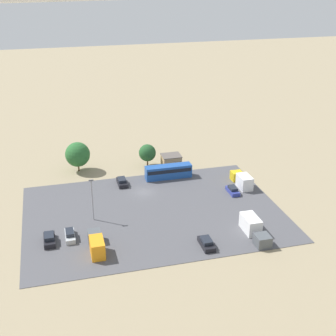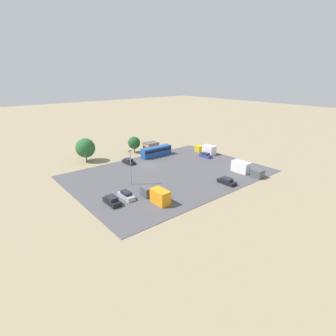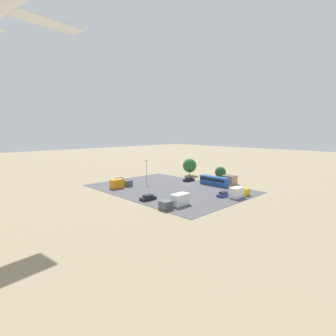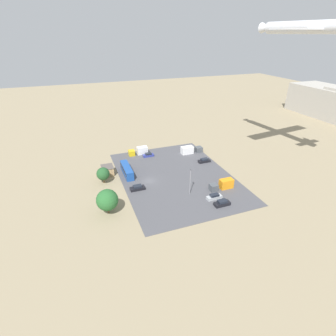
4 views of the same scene
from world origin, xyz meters
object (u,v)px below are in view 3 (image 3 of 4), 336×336
Objects in this scene: parked_car_1 at (148,198)px; shed_building at (229,180)px; parked_car_3 at (223,194)px; parked_car_4 at (126,182)px; parked_truck_0 at (120,184)px; parked_truck_2 at (176,201)px; parked_car_2 at (189,179)px; parked_car_0 at (119,180)px; bus at (214,180)px; parked_truck_1 at (239,192)px; airplane at (4,3)px.

shed_building is at bearing 84.80° from parked_car_1.
parked_car_4 is (35.28, 9.57, 0.05)m from parked_car_3.
parked_car_4 is at bearing 128.28° from parked_truck_0.
parked_car_3 is at bearing -164.83° from parked_car_4.
shed_building is 0.60× the size of parked_truck_0.
parked_truck_0 is 0.87× the size of parked_truck_2.
parked_truck_0 is at bearing 55.56° from shed_building.
parked_car_0 is at bearing 50.96° from parked_car_2.
parked_car_0 is 1.00× the size of parked_car_1.
parked_car_1 is at bearing -1.73° from bus.
parked_car_2 is at bearing 70.94° from parked_truck_0.
parked_car_2 is (10.12, -28.57, 0.00)m from parked_car_1.
parked_car_4 is 0.60× the size of parked_truck_1.
parked_car_0 is 0.60× the size of parked_truck_0.
shed_building is at bearing -134.28° from parked_car_4.
parked_car_4 is 6.75m from parked_truck_0.
bus is 0.25× the size of airplane.
parked_car_2 is 26.89m from parked_truck_1.
parked_truck_1 reaches higher than parked_car_3.
parked_car_0 is 44.17m from parked_truck_1.
parked_truck_0 reaches higher than parked_truck_2.
parked_car_3 is 68.69m from airplane.
shed_building is 15.11m from parked_car_2.
bus is 2.32× the size of parked_car_2.
parked_car_1 is 0.61× the size of parked_truck_1.
shed_building reaches higher than parked_car_1.
parked_car_0 is 9.18m from parked_truck_0.
parked_truck_1 is at bearing 145.29° from airplane.
parked_truck_1 is at bearing 163.72° from parked_car_2.
shed_building is 6.63m from bus.
parked_car_4 is (23.84, 20.67, -1.00)m from bus.
parked_truck_0 is at bearing -152.97° from parked_truck_1.
parked_car_1 is (-26.59, 8.25, -0.07)m from parked_car_0.
parked_car_2 is (-16.47, -20.31, -0.07)m from parked_car_0.
parked_car_1 is 0.52× the size of parked_truck_2.
parked_truck_0 is at bearing -37.19° from bus.
parked_car_3 is (-22.44, 10.29, -0.02)m from parked_car_2.
parked_truck_1 reaches higher than parked_truck_2.
parked_car_2 is (13.36, 7.01, -0.83)m from shed_building.
shed_building reaches higher than parked_car_4.
parked_car_4 is at bearing -49.08° from bus.
parked_car_0 reaches higher than parked_car_3.
parked_car_4 is at bearing 45.72° from shed_building.
airplane is at bearing 89.72° from parked_car_2.
parked_truck_2 is (-32.51, 7.37, 0.69)m from parked_car_4.
parked_car_2 is at bearing 172.56° from airplane.
parked_car_0 is 0.52× the size of parked_truck_2.
parked_car_0 is 0.11× the size of airplane.
airplane reaches higher than parked_car_0.
parked_car_4 is 40.56m from parked_truck_1.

